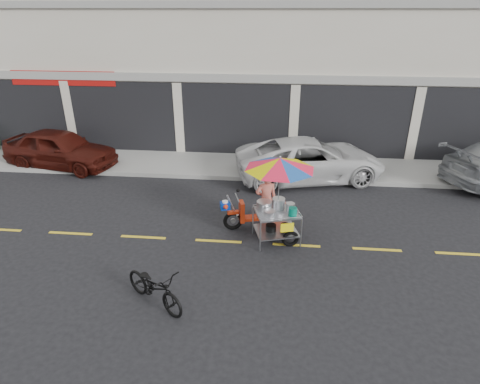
# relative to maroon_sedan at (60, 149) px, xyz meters

# --- Properties ---
(ground) EXTENTS (90.00, 90.00, 0.00)m
(ground) POSITION_rel_maroon_sedan_xyz_m (8.64, -4.70, -0.72)
(ground) COLOR black
(sidewalk) EXTENTS (45.00, 3.00, 0.15)m
(sidewalk) POSITION_rel_maroon_sedan_xyz_m (8.64, 0.80, -0.64)
(sidewalk) COLOR gray
(sidewalk) RESTS_ON ground
(shophouse_block) EXTENTS (36.00, 8.11, 10.40)m
(shophouse_block) POSITION_rel_maroon_sedan_xyz_m (11.45, 5.89, 3.52)
(shophouse_block) COLOR beige
(shophouse_block) RESTS_ON ground
(centerline) EXTENTS (42.00, 0.10, 0.01)m
(centerline) POSITION_rel_maroon_sedan_xyz_m (8.64, -4.70, -0.71)
(centerline) COLOR gold
(centerline) RESTS_ON ground
(maroon_sedan) EXTENTS (4.46, 2.46, 1.44)m
(maroon_sedan) POSITION_rel_maroon_sedan_xyz_m (0.00, 0.00, 0.00)
(maroon_sedan) COLOR #3B0F0A
(maroon_sedan) RESTS_ON ground
(white_pickup) EXTENTS (5.51, 3.48, 1.42)m
(white_pickup) POSITION_rel_maroon_sedan_xyz_m (9.19, -0.22, -0.01)
(white_pickup) COLOR silver
(white_pickup) RESTS_ON ground
(near_bicycle) EXTENTS (1.67, 1.40, 0.86)m
(near_bicycle) POSITION_rel_maroon_sedan_xyz_m (5.72, -7.21, -0.29)
(near_bicycle) COLOR black
(near_bicycle) RESTS_ON ground
(food_vendor_rig) EXTENTS (2.61, 2.16, 2.28)m
(food_vendor_rig) POSITION_rel_maroon_sedan_xyz_m (7.99, -4.21, 0.71)
(food_vendor_rig) COLOR black
(food_vendor_rig) RESTS_ON ground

